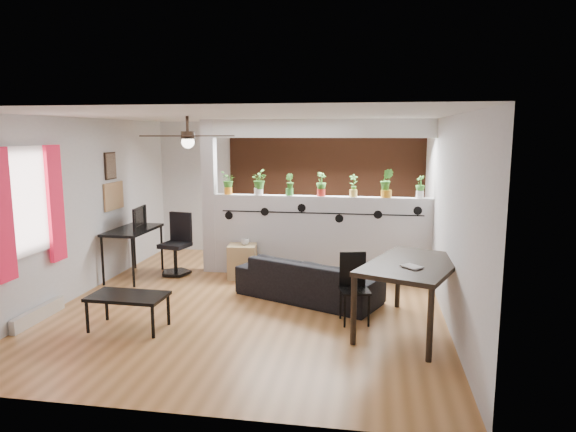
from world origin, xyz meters
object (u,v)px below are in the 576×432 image
(folding_chair, at_px, (354,281))
(coffee_table, at_px, (128,298))
(potted_plant_3, at_px, (321,184))
(office_chair, at_px, (177,248))
(potted_plant_0, at_px, (228,182))
(sofa, at_px, (309,280))
(computer_desk, at_px, (133,233))
(potted_plant_4, at_px, (354,185))
(potted_plant_5, at_px, (387,182))
(potted_plant_1, at_px, (259,182))
(dining_table, at_px, (413,270))
(potted_plant_6, at_px, (420,186))
(cube_shelf, at_px, (242,261))
(ceiling_fan, at_px, (188,138))
(cup, at_px, (245,242))
(potted_plant_2, at_px, (290,184))

(folding_chair, distance_m, coffee_table, 2.81)
(potted_plant_3, distance_m, office_chair, 2.67)
(potted_plant_0, relative_size, sofa, 0.20)
(potted_plant_0, xyz_separation_m, computer_desk, (-1.47, -0.60, -0.81))
(potted_plant_4, relative_size, office_chair, 0.36)
(potted_plant_3, relative_size, potted_plant_5, 0.84)
(potted_plant_1, height_order, dining_table, potted_plant_1)
(sofa, distance_m, office_chair, 2.56)
(folding_chair, bearing_deg, sofa, 131.26)
(potted_plant_4, height_order, potted_plant_5, potted_plant_5)
(computer_desk, xyz_separation_m, coffee_table, (0.98, -2.15, -0.36))
(potted_plant_3, xyz_separation_m, potted_plant_6, (1.58, 0.00, -0.02))
(potted_plant_3, relative_size, folding_chair, 0.44)
(sofa, bearing_deg, cube_shelf, -13.20)
(folding_chair, bearing_deg, potted_plant_4, 92.88)
(computer_desk, bearing_deg, dining_table, -20.59)
(ceiling_fan, bearing_deg, cube_shelf, 77.02)
(office_chair, bearing_deg, sofa, -22.04)
(potted_plant_0, height_order, potted_plant_6, potted_plant_0)
(dining_table, relative_size, folding_chair, 2.04)
(folding_chair, bearing_deg, potted_plant_6, 64.72)
(potted_plant_0, relative_size, potted_plant_3, 0.99)
(cup, height_order, computer_desk, computer_desk)
(potted_plant_3, bearing_deg, potted_plant_5, 0.00)
(dining_table, relative_size, coffee_table, 1.92)
(sofa, distance_m, dining_table, 1.77)
(dining_table, height_order, folding_chair, folding_chair)
(ceiling_fan, bearing_deg, computer_desk, 140.35)
(potted_plant_1, bearing_deg, computer_desk, -163.32)
(potted_plant_2, relative_size, potted_plant_4, 0.99)
(potted_plant_6, bearing_deg, potted_plant_5, 180.00)
(potted_plant_2, distance_m, cube_shelf, 1.50)
(potted_plant_4, bearing_deg, folding_chair, -87.12)
(potted_plant_2, distance_m, potted_plant_3, 0.53)
(ceiling_fan, relative_size, potted_plant_1, 2.83)
(potted_plant_1, xyz_separation_m, cup, (-0.16, -0.34, -0.96))
(ceiling_fan, distance_m, folding_chair, 2.87)
(sofa, relative_size, office_chair, 1.92)
(potted_plant_4, bearing_deg, potted_plant_2, 180.00)
(ceiling_fan, xyz_separation_m, coffee_table, (-0.47, -0.95, -1.93))
(office_chair, relative_size, coffee_table, 1.09)
(potted_plant_5, xyz_separation_m, office_chair, (-3.46, -0.29, -1.14))
(potted_plant_0, bearing_deg, cup, -42.86)
(cup, relative_size, coffee_table, 0.14)
(sofa, height_order, folding_chair, folding_chair)
(potted_plant_0, bearing_deg, potted_plant_4, 0.00)
(potted_plant_4, distance_m, cube_shelf, 2.22)
(potted_plant_5, xyz_separation_m, cube_shelf, (-2.32, -0.34, -1.32))
(coffee_table, bearing_deg, sofa, 36.48)
(potted_plant_0, xyz_separation_m, potted_plant_6, (3.16, 0.00, -0.01))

